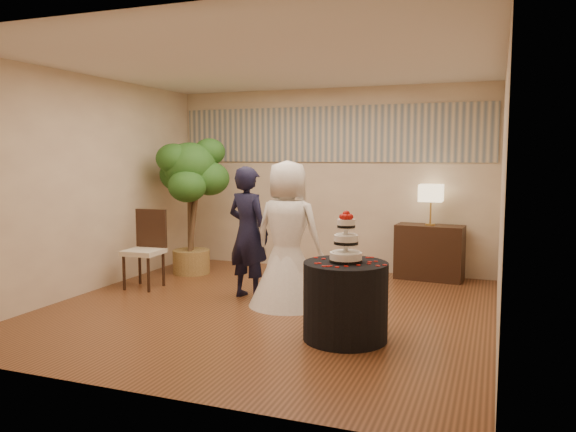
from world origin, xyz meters
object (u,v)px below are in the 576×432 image
at_px(groom, 248,233).
at_px(side_chair, 143,250).
at_px(table_lamp, 431,205).
at_px(bride, 288,234).
at_px(cake_table, 345,301).
at_px(console, 429,252).
at_px(wedding_cake, 346,237).
at_px(ficus_tree, 190,205).

relative_size(groom, side_chair, 1.57).
relative_size(groom, table_lamp, 2.84).
bearing_deg(side_chair, bride, -5.82).
height_order(groom, cake_table, groom).
distance_m(cake_table, side_chair, 3.27).
height_order(console, side_chair, side_chair).
height_order(wedding_cake, ficus_tree, ficus_tree).
xyz_separation_m(wedding_cake, side_chair, (-3.07, 1.11, -0.49)).
xyz_separation_m(table_lamp, side_chair, (-3.53, -1.90, -0.55)).
distance_m(table_lamp, ficus_tree, 3.52).
height_order(cake_table, console, console).
distance_m(groom, cake_table, 1.96).
bearing_deg(wedding_cake, console, 81.42).
height_order(groom, ficus_tree, ficus_tree).
bearing_deg(ficus_tree, table_lamp, 13.83).
xyz_separation_m(bride, console, (1.41, 2.03, -0.47)).
bearing_deg(ficus_tree, bride, -30.64).
bearing_deg(ficus_tree, wedding_cake, -36.14).
distance_m(console, side_chair, 4.01).
bearing_deg(groom, bride, -177.01).
height_order(console, ficus_tree, ficus_tree).
height_order(cake_table, ficus_tree, ficus_tree).
distance_m(bride, cake_table, 1.45).
xyz_separation_m(wedding_cake, table_lamp, (0.45, 3.01, 0.07)).
bearing_deg(bride, groom, -10.13).
bearing_deg(side_chair, table_lamp, 26.01).
xyz_separation_m(groom, bride, (0.58, -0.15, 0.04)).
xyz_separation_m(table_lamp, ficus_tree, (-3.42, -0.84, -0.04)).
bearing_deg(groom, side_chair, 18.12).
bearing_deg(console, table_lamp, 0.00).
distance_m(groom, wedding_cake, 1.92).
bearing_deg(bride, ficus_tree, -26.32).
relative_size(table_lamp, side_chair, 0.55).
relative_size(bride, wedding_cake, 3.44).
xyz_separation_m(cake_table, table_lamp, (0.45, 3.01, 0.70)).
bearing_deg(groom, wedding_cake, 161.27).
bearing_deg(bride, wedding_cake, 138.81).
relative_size(cake_table, wedding_cake, 1.63).
xyz_separation_m(cake_table, console, (0.45, 3.01, 0.01)).
xyz_separation_m(groom, side_chair, (-1.53, -0.02, -0.30)).
relative_size(ficus_tree, side_chair, 1.98).
xyz_separation_m(bride, table_lamp, (1.41, 2.03, 0.22)).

